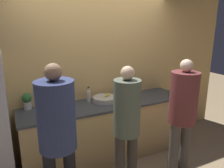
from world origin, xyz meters
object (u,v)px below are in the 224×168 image
at_px(person_right, 183,108).
at_px(utensil_crock, 121,91).
at_px(person_left, 57,128).
at_px(bottle_green, 170,93).
at_px(bottle_red, 47,105).
at_px(potted_plant, 27,101).
at_px(cup_white, 62,106).
at_px(fruit_bowl, 105,99).
at_px(person_center, 127,121).
at_px(bottle_clear, 89,96).

xyz_separation_m(person_right, utensil_crock, (-0.35, 1.08, -0.01)).
bearing_deg(person_left, bottle_green, 16.93).
xyz_separation_m(person_right, bottle_green, (0.33, 0.64, -0.02)).
relative_size(utensil_crock, bottle_red, 1.86).
height_order(bottle_red, potted_plant, potted_plant).
xyz_separation_m(person_left, potted_plant, (-0.19, 1.05, -0.01)).
distance_m(utensil_crock, cup_white, 1.08).
bearing_deg(cup_white, bottle_red, 160.26).
xyz_separation_m(fruit_bowl, cup_white, (-0.68, -0.01, 0.00)).
relative_size(person_center, cup_white, 21.03).
bearing_deg(person_center, utensil_crock, 64.82).
relative_size(bottle_red, cup_white, 1.99).
bearing_deg(cup_white, utensil_crock, 9.63).
bearing_deg(potted_plant, fruit_bowl, -9.07).
relative_size(bottle_red, bottle_green, 1.01).
bearing_deg(person_right, utensil_crock, 107.85).
xyz_separation_m(person_center, utensil_crock, (0.48, 1.02, 0.04)).
relative_size(bottle_green, cup_white, 1.97).
xyz_separation_m(person_left, person_center, (0.84, 0.03, -0.10)).
xyz_separation_m(fruit_bowl, bottle_red, (-0.86, 0.06, 0.02)).
relative_size(bottle_clear, potted_plant, 1.03).
distance_m(person_left, utensil_crock, 1.69).
height_order(utensil_crock, bottle_red, utensil_crock).
bearing_deg(cup_white, bottle_clear, 12.38).
xyz_separation_m(person_left, fruit_bowl, (0.93, 0.88, -0.10)).
bearing_deg(person_left, person_center, 2.09).
height_order(person_right, utensil_crock, person_right).
bearing_deg(person_left, person_right, -1.08).
relative_size(person_right, potted_plant, 7.14).
height_order(person_left, person_center, person_left).
xyz_separation_m(utensil_crock, bottle_clear, (-0.62, -0.08, 0.02)).
relative_size(person_center, utensil_crock, 5.69).
distance_m(person_left, bottle_clear, 1.19).
height_order(person_left, utensil_crock, person_left).
xyz_separation_m(fruit_bowl, utensil_crock, (0.39, 0.17, 0.03)).
relative_size(person_right, bottle_green, 10.90).
xyz_separation_m(utensil_crock, bottle_red, (-1.25, -0.11, -0.01)).
xyz_separation_m(bottle_red, bottle_green, (1.94, -0.33, -0.00)).
distance_m(person_left, person_right, 1.67).
relative_size(bottle_red, bottle_clear, 0.64).
bearing_deg(potted_plant, bottle_clear, -5.63).
relative_size(person_right, cup_white, 21.43).
xyz_separation_m(bottle_clear, bottle_green, (1.30, -0.36, -0.03)).
xyz_separation_m(person_left, bottle_red, (0.06, 0.94, -0.08)).
bearing_deg(fruit_bowl, person_center, -95.99).
bearing_deg(utensil_crock, bottle_red, -174.76).
bearing_deg(person_left, cup_white, 74.03).
bearing_deg(person_center, bottle_green, 26.43).
relative_size(person_left, person_right, 1.04).
xyz_separation_m(person_center, potted_plant, (-1.03, 1.02, 0.10)).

